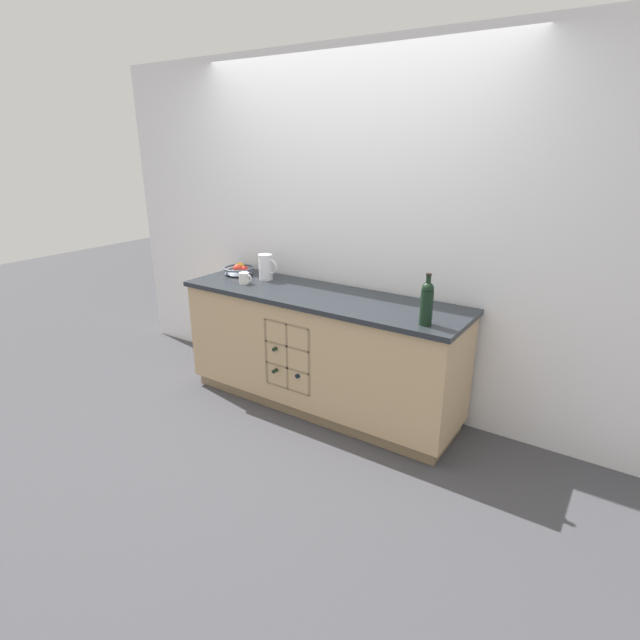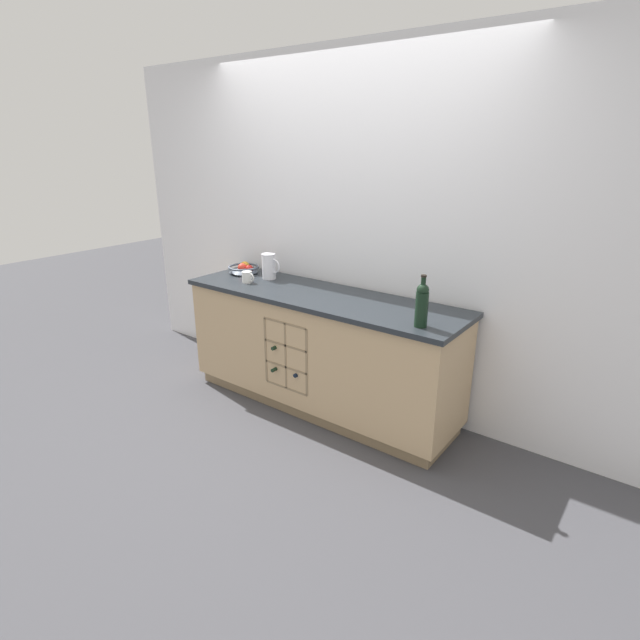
% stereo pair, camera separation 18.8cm
% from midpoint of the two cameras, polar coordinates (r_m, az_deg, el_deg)
% --- Properties ---
extents(ground_plane, '(14.00, 14.00, 0.00)m').
position_cam_midpoint_polar(ground_plane, '(3.90, -1.40, -9.60)').
color(ground_plane, '#424247').
extents(back_wall, '(4.51, 0.06, 2.55)m').
position_cam_midpoint_polar(back_wall, '(3.76, 1.64, 9.98)').
color(back_wall, white).
rests_on(back_wall, ground_plane).
extents(kitchen_island, '(2.15, 0.64, 0.88)m').
position_cam_midpoint_polar(kitchen_island, '(3.70, -1.48, -3.53)').
color(kitchen_island, '#8B7354').
rests_on(kitchen_island, ground_plane).
extents(fruit_bowl, '(0.25, 0.25, 0.09)m').
position_cam_midpoint_polar(fruit_bowl, '(4.17, -10.51, 5.72)').
color(fruit_bowl, '#4C5666').
rests_on(fruit_bowl, kitchen_island).
extents(white_pitcher, '(0.17, 0.11, 0.20)m').
position_cam_midpoint_polar(white_pitcher, '(3.95, -7.57, 6.08)').
color(white_pitcher, white).
rests_on(white_pitcher, kitchen_island).
extents(ceramic_mug, '(0.11, 0.08, 0.09)m').
position_cam_midpoint_polar(ceramic_mug, '(3.88, -10.00, 4.73)').
color(ceramic_mug, white).
rests_on(ceramic_mug, kitchen_island).
extents(standing_wine_bottle, '(0.08, 0.08, 0.31)m').
position_cam_midpoint_polar(standing_wine_bottle, '(2.96, 10.34, 2.02)').
color(standing_wine_bottle, black).
rests_on(standing_wine_bottle, kitchen_island).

